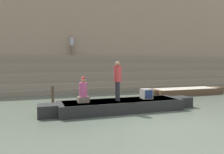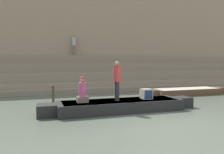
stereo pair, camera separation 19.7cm
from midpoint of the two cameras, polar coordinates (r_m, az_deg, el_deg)
name	(u,v)px [view 2 (the right image)]	position (r m, az deg, el deg)	size (l,w,h in m)	color
ground_plane	(162,120)	(8.03, 13.70, -10.94)	(120.00, 120.00, 0.00)	#566051
ghat_steps	(95,76)	(17.53, -4.25, 0.14)	(36.00, 4.57, 2.65)	gray
back_wall	(89,36)	(19.81, -5.82, 10.50)	(34.20, 1.28, 8.82)	tan
rowboat_main	(121,105)	(9.20, 2.91, -7.41)	(6.66, 1.52, 0.46)	black
person_standing	(117,78)	(8.96, 1.96, -0.25)	(0.31, 0.31, 1.62)	#28282D
person_rowing	(83,92)	(8.68, -7.06, -3.90)	(0.44, 0.35, 1.02)	#756656
tv_set	(146,94)	(9.64, 9.52, -4.35)	(0.44, 0.46, 0.43)	#9E998E
moored_boat_shore	(187,91)	(14.70, 19.29, -3.56)	(5.62, 1.33, 0.40)	brown
mooring_post	(53,95)	(11.03, -14.63, -4.59)	(0.13, 0.13, 0.90)	#473828
person_on_steps	(74,43)	(18.61, -9.63, 8.63)	(0.33, 0.33, 1.71)	#756656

